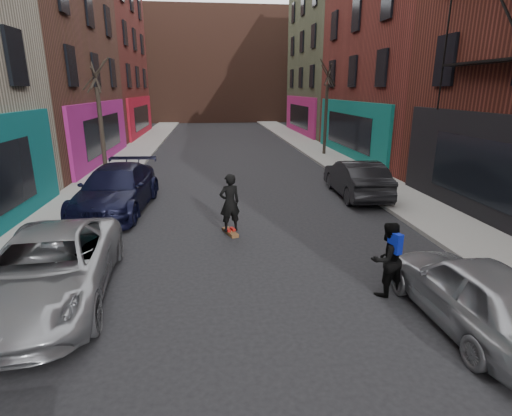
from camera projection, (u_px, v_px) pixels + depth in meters
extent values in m
cube|color=gray|center=(144.00, 145.00, 30.53)|extent=(2.50, 84.00, 0.13)
cube|color=gray|center=(304.00, 143.00, 31.92)|extent=(2.50, 84.00, 0.13)
cube|color=#47281E|center=(216.00, 67.00, 53.97)|extent=(40.00, 10.00, 14.00)
imported|color=gray|center=(48.00, 268.00, 8.11)|extent=(2.81, 5.36, 1.44)
imported|color=black|center=(116.00, 189.00, 14.17)|extent=(2.61, 5.61, 1.58)
imported|color=#999CA2|center=(475.00, 292.00, 7.20)|extent=(1.74, 4.09, 1.38)
imported|color=black|center=(356.00, 178.00, 16.12)|extent=(1.72, 4.54, 1.48)
cube|color=brown|center=(230.00, 232.00, 12.07)|extent=(0.48, 0.83, 0.10)
imported|color=black|center=(230.00, 203.00, 11.80)|extent=(0.74, 0.61, 1.76)
imported|color=black|center=(387.00, 259.00, 8.33)|extent=(0.93, 0.81, 1.61)
cube|color=#0D21C2|center=(395.00, 243.00, 8.04)|extent=(0.22, 0.33, 0.42)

